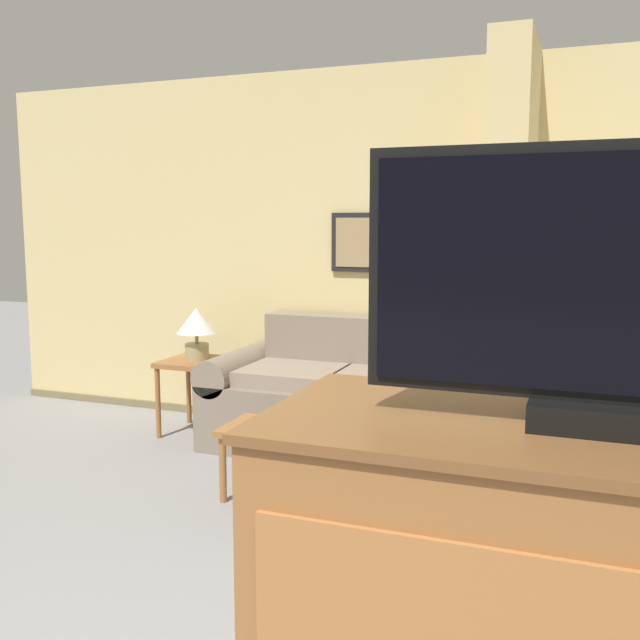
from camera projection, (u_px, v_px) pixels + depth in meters
wall_back at (410, 255)px, 5.01m from camera, size 6.79×0.16×2.60m
wall_partition_pillar at (509, 259)px, 4.36m from camera, size 0.24×0.73×2.60m
couch at (342, 401)px, 4.81m from camera, size 1.80×0.84×0.87m
coffee_table at (283, 438)px, 3.91m from camera, size 0.65×0.41×0.41m
side_table at (198, 371)px, 5.13m from camera, size 0.47×0.47×0.54m
table_lamp at (197, 327)px, 5.08m from camera, size 0.28×0.28×0.37m
tv at (606, 288)px, 1.24m from camera, size 0.85×0.16×0.50m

